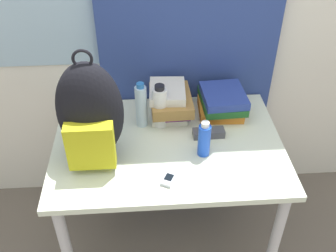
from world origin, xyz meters
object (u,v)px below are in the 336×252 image
book_stack_center (222,102)px  cell_phone (169,179)px  sports_bottle (160,107)px  sunscreen_bottle (204,139)px  backpack (90,115)px  book_stack_left (170,101)px  sunglasses_case (209,133)px  water_bottle (141,106)px

book_stack_center → cell_phone: 0.56m
sports_bottle → sunscreen_bottle: sports_bottle is taller
backpack → cell_phone: 0.42m
book_stack_left → sunglasses_case: book_stack_left is taller
water_bottle → book_stack_center: bearing=10.0°
backpack → water_bottle: 0.32m
book_stack_left → sunglasses_case: size_ratio=1.82×
book_stack_left → book_stack_center: book_stack_left is taller
backpack → sunglasses_case: bearing=10.4°
sports_bottle → cell_phone: 0.40m
backpack → sunscreen_bottle: backpack is taller
sports_bottle → cell_phone: sports_bottle is taller
water_bottle → sunglasses_case: (0.32, -0.11, -0.09)m
backpack → sports_bottle: 0.38m
sunglasses_case → cell_phone: bearing=-127.1°
sports_bottle → sunscreen_bottle: size_ratio=1.27×
book_stack_left → book_stack_center: bearing=-0.4°
sunscreen_bottle → cell_phone: (-0.17, -0.15, -0.08)m
sunscreen_bottle → sunglasses_case: sunscreen_bottle is taller
sunglasses_case → sunscreen_bottle: bearing=-109.1°
sunscreen_bottle → book_stack_left: bearing=112.8°
book_stack_center → sports_bottle: 0.33m
book_stack_center → sunscreen_bottle: sunscreen_bottle is taller
water_bottle → sunscreen_bottle: size_ratio=1.33×
sports_bottle → book_stack_left: bearing=56.2°
book_stack_center → backpack: bearing=-155.5°
sunscreen_bottle → cell_phone: bearing=-137.3°
backpack → sunscreen_bottle: 0.50m
backpack → sports_bottle: size_ratio=2.30×
book_stack_left → sports_bottle: (-0.05, -0.08, 0.03)m
backpack → water_bottle: bearing=44.8°
sunscreen_bottle → cell_phone: 0.24m
book_stack_left → sports_bottle: sports_bottle is taller
sunscreen_bottle → book_stack_center: bearing=66.3°
water_bottle → sports_bottle: bearing=-3.5°
water_bottle → sunglasses_case: 0.35m
water_bottle → sunscreen_bottle: water_bottle is taller
backpack → sports_bottle: bearing=34.2°
sports_bottle → sunglasses_case: sports_bottle is taller
cell_phone → sunglasses_case: 0.35m
water_bottle → sunscreen_bottle: (0.27, -0.24, -0.03)m
backpack → sunglasses_case: (0.53, 0.10, -0.21)m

